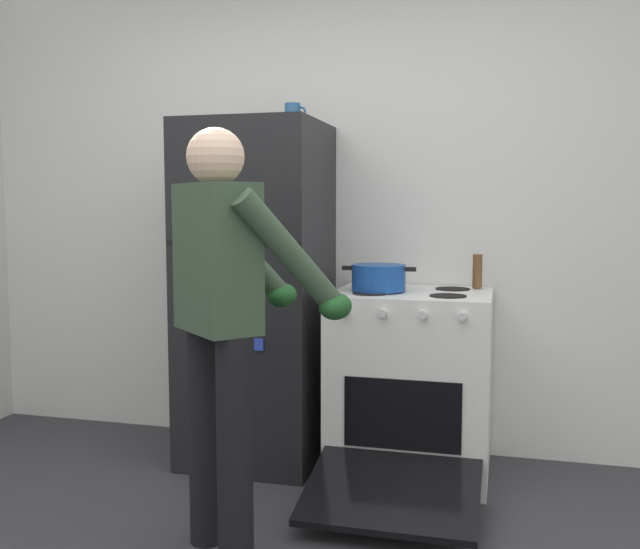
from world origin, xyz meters
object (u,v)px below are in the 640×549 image
stove_range (411,385)px  person_cook (227,305)px  refrigerator (257,293)px  red_pot (379,278)px  coffee_mug (293,113)px  pepper_mill (477,271)px

stove_range → person_cook: bearing=-119.3°
refrigerator → red_pot: bearing=-4.4°
refrigerator → coffee_mug: coffee_mug is taller
red_pot → coffee_mug: bearing=167.8°
coffee_mug → pepper_mill: bearing=9.2°
person_cook → red_pot: bearing=67.6°
refrigerator → red_pot: (0.65, -0.05, 0.10)m
person_cook → pepper_mill: bearing=54.7°
coffee_mug → pepper_mill: (0.92, 0.15, -0.80)m
pepper_mill → red_pot: bearing=-151.5°
stove_range → red_pot: size_ratio=3.35×
refrigerator → person_cook: refrigerator is taller
stove_range → pepper_mill: size_ratio=7.16×
coffee_mug → pepper_mill: coffee_mug is taller
refrigerator → person_cook: bearing=-76.3°
person_cook → coffee_mug: 1.35m
stove_range → coffee_mug: (-0.62, 0.07, 1.35)m
stove_range → pepper_mill: pepper_mill is taller
refrigerator → pepper_mill: 1.13m
stove_range → coffee_mug: 1.49m
refrigerator → person_cook: size_ratio=1.09×
refrigerator → pepper_mill: (1.11, 0.20, 0.12)m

